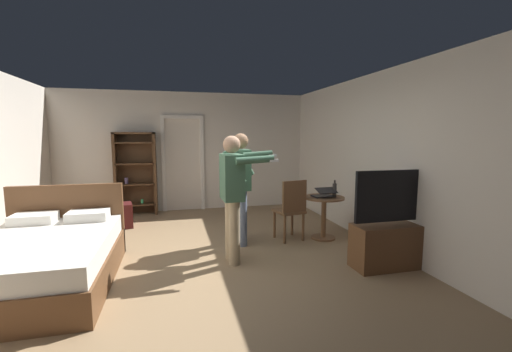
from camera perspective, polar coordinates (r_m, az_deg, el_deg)
ground_plane at (r=4.64m, az=-10.00°, el=-14.51°), size 7.25×7.25×0.00m
wall_back at (r=7.68m, az=-12.00°, el=4.10°), size 5.70×0.12×2.64m
wall_right at (r=5.30m, az=21.36°, el=2.50°), size 0.12×6.83×2.64m
doorway_frame at (r=7.60m, az=-12.46°, el=3.32°), size 0.93×0.08×2.13m
bed at (r=4.55m, az=-32.57°, el=-11.94°), size 1.45×2.07×1.02m
bookshelf at (r=7.51m, az=-19.99°, el=0.88°), size 0.85×0.32×1.76m
tv_flatscreen at (r=4.67m, az=22.44°, el=-9.86°), size 1.12×0.40×1.26m
side_table at (r=5.56m, az=11.59°, el=-5.81°), size 0.65×0.65×0.70m
laptop at (r=5.45m, az=11.60°, el=-3.06°), size 0.34×0.35×0.16m
bottle_on_table at (r=5.48m, az=13.36°, el=-2.36°), size 0.06×0.06×0.28m
wooden_chair at (r=5.35m, az=6.08°, el=-5.41°), size 0.49×0.49×0.99m
person_blue_shirt at (r=4.39m, az=-4.00°, el=-2.36°), size 0.70×0.57×1.69m
person_striped_shirt at (r=5.11m, az=-2.52°, el=-0.81°), size 0.62×0.58×1.72m
suitcase_dark at (r=6.64m, az=-22.64°, el=-6.34°), size 0.55×0.48×0.44m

